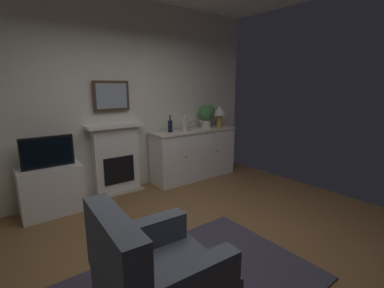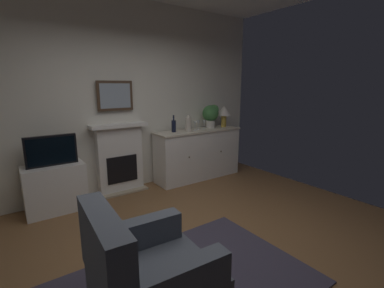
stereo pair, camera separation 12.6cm
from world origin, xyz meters
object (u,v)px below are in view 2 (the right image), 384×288
object	(u,v)px
sideboard_cabinet	(198,154)
potted_plant_small	(211,114)
wine_glass_center	(198,123)
vase_decorative	(188,123)
table_lamp	(224,112)
tv_cabinet	(55,188)
wine_glass_right	(204,122)
armchair	(146,277)
framed_picture	(115,96)
wine_bottle	(174,126)
fireplace_unit	(120,158)
wine_glass_left	(195,123)
tv_set	(51,151)

from	to	relation	value
sideboard_cabinet	potted_plant_small	xyz separation A→B (m)	(0.33, 0.05, 0.70)
wine_glass_center	vase_decorative	distance (m)	0.29
table_lamp	tv_cabinet	xyz separation A→B (m)	(-2.99, 0.02, -0.85)
table_lamp	wine_glass_right	distance (m)	0.50
table_lamp	potted_plant_small	xyz separation A→B (m)	(-0.28, 0.05, -0.02)
sideboard_cabinet	armchair	size ratio (longest dim) A/B	1.79
framed_picture	sideboard_cabinet	world-z (taller)	framed_picture
wine_bottle	tv_cabinet	size ratio (longest dim) A/B	0.39
fireplace_unit	framed_picture	distance (m)	0.97
table_lamp	fireplace_unit	bearing A→B (deg)	174.98
tv_cabinet	armchair	world-z (taller)	armchair
wine_glass_right	tv_cabinet	bearing A→B (deg)	179.68
tv_cabinet	table_lamp	bearing A→B (deg)	-0.29
framed_picture	wine_glass_left	size ratio (longest dim) A/B	3.33
tv_cabinet	wine_glass_right	bearing A→B (deg)	-0.32
tv_set	tv_cabinet	bearing A→B (deg)	90.00
vase_decorative	tv_cabinet	distance (m)	2.26
sideboard_cabinet	wine_bottle	xyz separation A→B (m)	(-0.48, 0.04, 0.55)
sideboard_cabinet	vase_decorative	bearing A→B (deg)	-168.33
table_lamp	tv_set	size ratio (longest dim) A/B	0.65
fireplace_unit	wine_glass_left	bearing A→B (deg)	-8.30
table_lamp	potted_plant_small	size ratio (longest dim) A/B	0.93
wine_bottle	armchair	distance (m)	2.99
tv_set	fireplace_unit	bearing A→B (deg)	10.77
tv_set	armchair	bearing A→B (deg)	-85.12
wine_glass_left	table_lamp	bearing A→B (deg)	1.34
framed_picture	potted_plant_small	size ratio (longest dim) A/B	1.28
wine_bottle	potted_plant_small	world-z (taller)	potted_plant_small
wine_glass_left	vase_decorative	distance (m)	0.17
armchair	wine_bottle	bearing A→B (deg)	54.56
potted_plant_small	armchair	world-z (taller)	potted_plant_small
sideboard_cabinet	wine_glass_left	size ratio (longest dim) A/B	9.96
sideboard_cabinet	armchair	world-z (taller)	armchair
vase_decorative	tv_set	size ratio (longest dim) A/B	0.45
wine_bottle	tv_cabinet	bearing A→B (deg)	-179.19
sideboard_cabinet	vase_decorative	distance (m)	0.64
fireplace_unit	tv_set	xyz separation A→B (m)	(-0.97, -0.19, 0.30)
wine_glass_center	tv_set	distance (m)	2.42
tv_cabinet	tv_set	xyz separation A→B (m)	(0.00, -0.02, 0.52)
sideboard_cabinet	wine_glass_right	distance (m)	0.59
wine_glass_left	armchair	world-z (taller)	wine_glass_left
wine_glass_center	tv_set	size ratio (longest dim) A/B	0.27
framed_picture	sideboard_cabinet	xyz separation A→B (m)	(1.41, -0.22, -1.07)
wine_glass_right	wine_glass_left	bearing A→B (deg)	-175.58
wine_glass_left	wine_glass_right	world-z (taller)	same
table_lamp	wine_bottle	bearing A→B (deg)	177.82
armchair	wine_glass_right	bearing A→B (deg)	45.29
fireplace_unit	wine_bottle	world-z (taller)	wine_bottle
vase_decorative	armchair	world-z (taller)	vase_decorative
sideboard_cabinet	tv_set	xyz separation A→B (m)	(-2.38, -0.01, 0.40)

